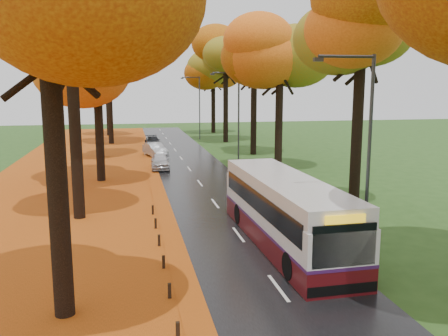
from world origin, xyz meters
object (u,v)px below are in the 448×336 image
object	(u,v)px
car_silver	(155,150)
car_dark	(153,141)
streetlamp_mid	(236,112)
streetlamp_far	(198,103)
streetlamp_near	(364,142)
car_white	(160,161)
bus	(285,210)

from	to	relation	value
car_silver	car_dark	distance (m)	8.00
streetlamp_mid	streetlamp_far	xyz separation A→B (m)	(0.00, 22.00, 0.00)
streetlamp_near	streetlamp_far	distance (m)	44.00
streetlamp_near	car_white	bearing A→B (deg)	105.67
car_silver	car_dark	size ratio (longest dim) A/B	1.03
streetlamp_near	car_silver	size ratio (longest dim) A/B	1.99
streetlamp_far	car_white	xyz separation A→B (m)	(-6.30, -21.55, -4.04)
streetlamp_mid	streetlamp_far	distance (m)	22.00
car_silver	bus	bearing A→B (deg)	-97.31
streetlamp_mid	car_silver	world-z (taller)	streetlamp_mid
streetlamp_near	bus	distance (m)	4.55
streetlamp_near	streetlamp_far	world-z (taller)	same
streetlamp_mid	car_white	distance (m)	7.50
streetlamp_near	streetlamp_mid	bearing A→B (deg)	90.00
streetlamp_far	car_dark	distance (m)	9.69
car_dark	streetlamp_far	bearing A→B (deg)	42.48
car_white	car_silver	bearing A→B (deg)	91.85
car_silver	car_dark	bearing A→B (deg)	73.07
bus	car_dark	bearing A→B (deg)	94.73
streetlamp_near	car_white	distance (m)	23.67
streetlamp_mid	streetlamp_far	world-z (taller)	same
streetlamp_mid	bus	world-z (taller)	streetlamp_mid
streetlamp_near	car_white	size ratio (longest dim) A/B	2.16
car_silver	car_white	bearing A→B (deg)	-105.66
streetlamp_far	bus	distance (m)	41.82
streetlamp_near	streetlamp_far	size ratio (longest dim) A/B	1.00
bus	car_silver	bearing A→B (deg)	96.89
streetlamp_near	streetlamp_mid	world-z (taller)	same
streetlamp_near	car_silver	xyz separation A→B (m)	(-6.30, 29.71, -4.01)
streetlamp_far	car_silver	size ratio (longest dim) A/B	1.99
car_white	streetlamp_near	bearing A→B (deg)	-72.48
streetlamp_near	car_white	xyz separation A→B (m)	(-6.30, 22.45, -4.04)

